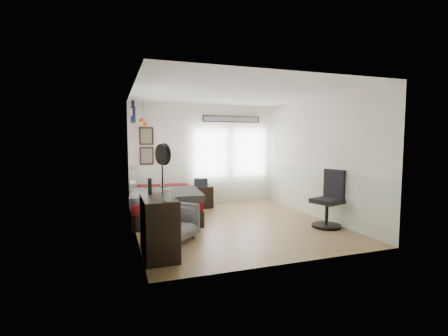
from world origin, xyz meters
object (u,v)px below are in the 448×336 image
(armchair, at_px, (173,222))
(nightstand, at_px, (201,197))
(bed, at_px, (165,204))
(dresser, at_px, (159,226))
(task_chair, at_px, (329,204))

(armchair, bearing_deg, nightstand, 23.50)
(bed, xyz_separation_m, dresser, (-0.45, -2.30, 0.13))
(bed, bearing_deg, task_chair, -25.70)
(dresser, bearing_deg, bed, 78.87)
(bed, bearing_deg, dresser, -96.03)
(armchair, relative_size, nightstand, 1.26)
(armchair, xyz_separation_m, task_chair, (3.13, -0.16, 0.15))
(dresser, distance_m, task_chair, 3.50)
(nightstand, bearing_deg, bed, -137.77)
(bed, relative_size, armchair, 3.03)
(dresser, height_order, task_chair, task_chair)
(bed, distance_m, armchair, 1.65)
(dresser, bearing_deg, armchair, 63.25)
(bed, xyz_separation_m, armchair, (-0.12, -1.64, 0.01))
(dresser, distance_m, armchair, 0.75)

